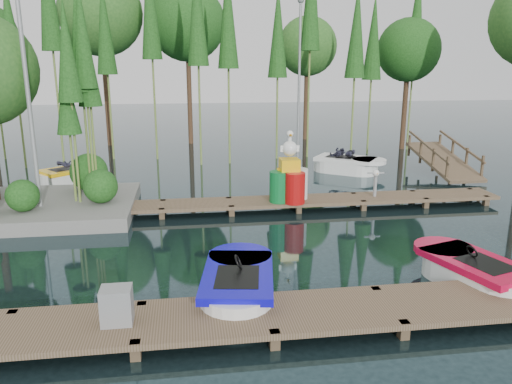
{
  "coord_description": "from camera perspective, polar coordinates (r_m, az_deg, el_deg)",
  "views": [
    {
      "loc": [
        -1.28,
        -12.05,
        4.39
      ],
      "look_at": [
        0.5,
        0.5,
        1.1
      ],
      "focal_mm": 35.0,
      "sensor_mm": 36.0,
      "label": 1
    }
  ],
  "objects": [
    {
      "name": "ground_plane",
      "position": [
        12.89,
        -1.9,
        -5.37
      ],
      "size": [
        90.0,
        90.0,
        0.0
      ],
      "primitive_type": "plane",
      "color": "#1D3237"
    },
    {
      "name": "near_dock",
      "position": [
        8.71,
        1.4,
        -13.94
      ],
      "size": [
        18.0,
        1.5,
        0.5
      ],
      "color": "brown",
      "rests_on": "ground"
    },
    {
      "name": "far_dock",
      "position": [
        15.3,
        0.8,
        -1.23
      ],
      "size": [
        15.0,
        1.2,
        0.5
      ],
      "color": "brown",
      "rests_on": "ground"
    },
    {
      "name": "island",
      "position": [
        16.19,
        -26.44,
        8.78
      ],
      "size": [
        6.2,
        4.2,
        6.75
      ],
      "color": "slate",
      "rests_on": "ground"
    },
    {
      "name": "tree_screen",
      "position": [
        22.73,
        -10.51,
        18.67
      ],
      "size": [
        34.42,
        18.53,
        10.31
      ],
      "color": "#472F1E",
      "rests_on": "ground"
    },
    {
      "name": "lamp_island",
      "position": [
        15.15,
        -24.89,
        12.75
      ],
      "size": [
        0.3,
        0.3,
        7.25
      ],
      "color": "gray",
      "rests_on": "ground"
    },
    {
      "name": "lamp_rear",
      "position": [
        23.65,
        4.99,
        14.18
      ],
      "size": [
        0.3,
        0.3,
        7.25
      ],
      "color": "gray",
      "rests_on": "ground"
    },
    {
      "name": "ramp",
      "position": [
        21.55,
        20.62,
        3.45
      ],
      "size": [
        1.5,
        3.94,
        1.49
      ],
      "color": "brown",
      "rests_on": "ground"
    },
    {
      "name": "boat_blue",
      "position": [
        9.62,
        -2.04,
        -10.75
      ],
      "size": [
        1.71,
        3.02,
        0.96
      ],
      "rotation": [
        0.0,
        0.0,
        -0.16
      ],
      "color": "white",
      "rests_on": "ground"
    },
    {
      "name": "boat_red",
      "position": [
        11.12,
        23.57,
        -8.51
      ],
      "size": [
        1.98,
        2.96,
        0.91
      ],
      "rotation": [
        0.0,
        0.0,
        0.31
      ],
      "color": "white",
      "rests_on": "ground"
    },
    {
      "name": "boat_yellow_far",
      "position": [
        20.13,
        -20.44,
        1.82
      ],
      "size": [
        2.74,
        2.58,
        1.3
      ],
      "rotation": [
        0.0,
        0.0,
        0.35
      ],
      "color": "white",
      "rests_on": "ground"
    },
    {
      "name": "boat_white_far",
      "position": [
        20.92,
        10.33,
        3.09
      ],
      "size": [
        3.23,
        2.86,
        1.42
      ],
      "rotation": [
        0.0,
        0.0,
        0.07
      ],
      "color": "white",
      "rests_on": "ground"
    },
    {
      "name": "utility_cabinet",
      "position": [
        8.53,
        -15.63,
        -12.38
      ],
      "size": [
        0.5,
        0.42,
        0.61
      ],
      "primitive_type": "cube",
      "color": "gray",
      "rests_on": "near_dock"
    },
    {
      "name": "yellow_barrel",
      "position": [
        15.29,
        3.57,
        0.89
      ],
      "size": [
        0.65,
        0.65,
        0.97
      ],
      "primitive_type": "cylinder",
      "color": "yellow",
      "rests_on": "far_dock"
    },
    {
      "name": "drum_cluster",
      "position": [
        15.12,
        3.96,
        1.29
      ],
      "size": [
        1.25,
        1.14,
        2.15
      ],
      "color": "#0B692B",
      "rests_on": "far_dock"
    },
    {
      "name": "seagull_post",
      "position": [
        16.07,
        13.51,
        1.52
      ],
      "size": [
        0.54,
        0.29,
        0.86
      ],
      "color": "gray",
      "rests_on": "far_dock"
    }
  ]
}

